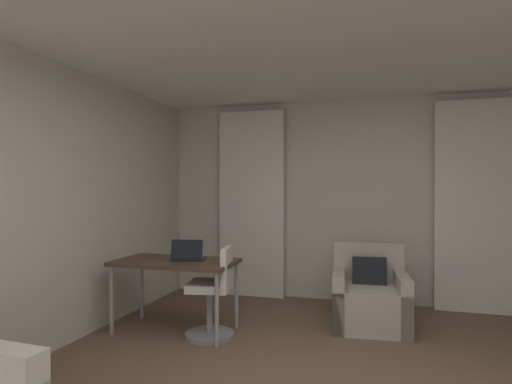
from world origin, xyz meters
The scene contains 7 objects.
wall_window centered at (0.00, 3.03, 1.30)m, with size 5.12×0.06×2.60m.
curtain_left_panel centered at (-1.38, 2.90, 1.25)m, with size 0.90×0.06×2.50m.
curtain_right_panel centered at (1.38, 2.90, 1.25)m, with size 0.90×0.06×2.50m.
armchair centered at (0.19, 2.08, 0.28)m, with size 0.82×0.88×0.85m.
desk centered at (-1.71, 1.32, 0.66)m, with size 1.22×0.66×0.73m.
desk_chair centered at (-1.27, 1.27, 0.39)m, with size 0.48×0.48×0.88m.
laptop centered at (-1.57, 1.36, 0.77)m, with size 0.36×0.30×0.22m.
Camera 1 is at (0.29, -2.57, 1.46)m, focal length 29.63 mm.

